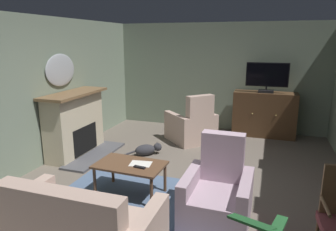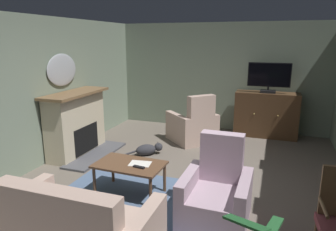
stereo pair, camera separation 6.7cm
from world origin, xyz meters
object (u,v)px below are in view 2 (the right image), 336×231
Objects in this scene: tv_remote at (139,167)px; cat at (148,149)px; television at (269,77)px; armchair_by_fireplace at (216,196)px; fireplace at (77,125)px; coffee_table at (130,167)px; armchair_in_far_corner at (193,127)px; folded_newspaper at (140,164)px; wall_mirror_oval at (62,70)px; tv_cabinet at (266,116)px.

cat is at bearing -64.50° from tv_remote.
tv_remote is (-1.54, -3.59, -0.90)m from television.
armchair_by_fireplace is 1.62× the size of cat.
coffee_table is (1.70, -1.15, -0.17)m from fireplace.
folded_newspaper is at bearing -92.12° from armchair_in_far_corner.
television reaches higher than armchair_by_fireplace.
television reaches higher than cat.
cat is at bearing 15.88° from fireplace.
armchair_by_fireplace reaches higher than folded_newspaper.
armchair_in_far_corner reaches higher than folded_newspaper.
armchair_by_fireplace reaches higher than coffee_table.
tv_remote is 0.14m from folded_newspaper.
coffee_table is at bearing -30.67° from wall_mirror_oval.
wall_mirror_oval is 2.64m from folded_newspaper.
fireplace is 2.06m from coffee_table.
coffee_table is (-1.73, -3.56, -0.07)m from tv_cabinet.
fireplace is at bearing 155.33° from armchair_by_fireplace.
wall_mirror_oval reaches higher than coffee_table.
armchair_by_fireplace is (-0.44, -3.78, -0.17)m from tv_cabinet.
television is 3.15m from cat.
television is at bearing -106.62° from tv_remote.
wall_mirror_oval is at bearing 157.00° from armchair_by_fireplace.
cat is at bearing -135.98° from tv_cabinet.
armchair_in_far_corner is (0.24, 2.63, -0.09)m from coffee_table.
fireplace is at bearing 140.67° from folded_newspaper.
tv_remote is 0.57× the size of folded_newspaper.
armchair_in_far_corner is at bearing -149.71° from television.
wall_mirror_oval is at bearing 143.76° from folded_newspaper.
coffee_table is at bearing -95.28° from armchair_in_far_corner.
fireplace is 1.85× the size of wall_mirror_oval.
armchair_by_fireplace is at bearing -96.69° from television.
tv_cabinet reaches higher than tv_remote.
coffee_table is (-1.73, -3.50, -0.97)m from television.
fireplace reaches higher than tv_cabinet.
television is at bearing 57.20° from folded_newspaper.
armchair_by_fireplace is at bearing -96.60° from tv_cabinet.
coffee_table is 0.22m from tv_remote.
wall_mirror_oval is 0.83× the size of coffee_table.
folded_newspaper is at bearing 167.16° from armchair_by_fireplace.
armchair_by_fireplace is at bearing -24.67° from fireplace.
cat is at bearing -118.88° from armchair_in_far_corner.
folded_newspaper is (-1.58, -3.46, -0.91)m from television.
cat is (-0.37, 1.53, -0.31)m from coffee_table.
coffee_table is at bearing -18.98° from tv_remote.
armchair_in_far_corner reaches higher than cat.
tv_remote is (2.13, -1.24, -1.15)m from wall_mirror_oval.
tv_remote is 0.14× the size of armchair_in_far_corner.
tv_cabinet is (3.67, 2.41, -1.15)m from wall_mirror_oval.
armchair_in_far_corner is (0.06, 2.72, -0.15)m from tv_remote.
tv_cabinet reaches higher than folded_newspaper.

